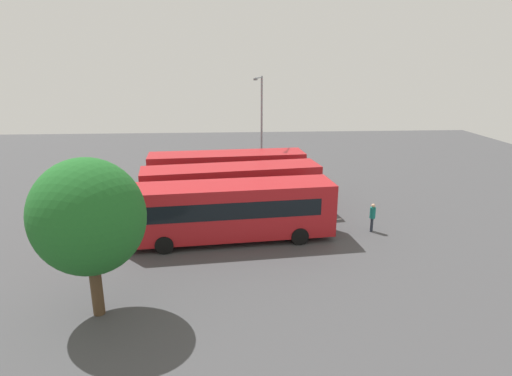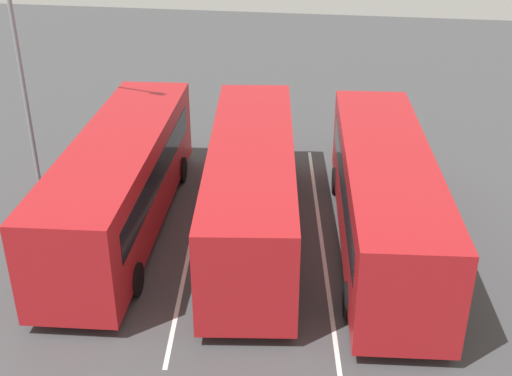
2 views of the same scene
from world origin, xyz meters
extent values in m
plane|color=#424244|center=(0.00, 0.00, 0.00)|extent=(66.66, 66.66, 0.00)
cube|color=#AD191E|center=(-0.22, -3.87, 1.74)|extent=(11.18, 3.55, 2.82)
cube|color=black|center=(5.21, -3.35, 2.49)|extent=(0.33, 2.20, 1.18)
cube|color=black|center=(-0.33, -2.66, 2.07)|extent=(9.19, 0.97, 0.90)
cube|color=black|center=(-0.10, -5.08, 2.07)|extent=(9.19, 0.97, 0.90)
cube|color=black|center=(5.23, -3.34, 2.96)|extent=(0.29, 2.00, 0.32)
cube|color=black|center=(5.24, -3.34, 0.55)|extent=(0.32, 2.29, 0.36)
cylinder|color=black|center=(3.17, -2.35, 0.47)|extent=(0.96, 0.37, 0.94)
cylinder|color=black|center=(3.40, -4.71, 0.47)|extent=(0.96, 0.37, 0.94)
cylinder|color=black|center=(-3.83, -3.03, 0.47)|extent=(0.96, 0.37, 0.94)
cylinder|color=black|center=(-3.60, -5.40, 0.47)|extent=(0.96, 0.37, 0.94)
cube|color=#AD191E|center=(-0.13, 0.14, 1.74)|extent=(11.23, 4.00, 2.82)
cube|color=black|center=(5.27, 0.90, 2.49)|extent=(0.42, 2.19, 1.18)
cube|color=black|center=(-0.30, 1.34, 2.07)|extent=(9.15, 1.36, 0.90)
cube|color=black|center=(0.03, -1.07, 2.07)|extent=(9.15, 1.36, 0.90)
cube|color=black|center=(5.29, 0.90, 2.96)|extent=(0.38, 1.99, 0.32)
cube|color=black|center=(5.30, 0.90, 0.55)|extent=(0.42, 2.29, 0.36)
cylinder|color=black|center=(3.18, 1.80, 0.47)|extent=(0.97, 0.41, 0.94)
cylinder|color=black|center=(3.51, -0.55, 0.47)|extent=(0.97, 0.41, 0.94)
cylinder|color=black|center=(-3.78, 0.83, 0.47)|extent=(0.97, 0.41, 0.94)
cylinder|color=black|center=(-3.45, -1.53, 0.47)|extent=(0.97, 0.41, 0.94)
cube|color=#AD191E|center=(-0.42, 4.21, 1.74)|extent=(11.16, 3.41, 2.82)
cube|color=black|center=(5.02, 4.67, 2.49)|extent=(0.30, 2.20, 1.18)
cube|color=black|center=(-0.52, 5.42, 2.07)|extent=(9.20, 0.86, 0.90)
cube|color=black|center=(-0.32, 3.00, 2.07)|extent=(9.20, 0.86, 0.90)
cube|color=black|center=(5.04, 4.67, 2.96)|extent=(0.27, 2.00, 0.32)
cube|color=black|center=(5.05, 4.67, 0.55)|extent=(0.29, 2.29, 0.36)
cylinder|color=black|center=(2.98, 5.69, 0.47)|extent=(0.96, 0.36, 0.94)
cylinder|color=black|center=(3.18, 3.32, 0.47)|extent=(0.96, 0.36, 0.94)
cylinder|color=black|center=(-4.02, 5.10, 0.47)|extent=(0.96, 0.36, 0.94)
cylinder|color=black|center=(-3.82, 2.73, 0.47)|extent=(0.96, 0.36, 0.94)
cylinder|color=#232833|center=(7.76, -3.25, 0.40)|extent=(0.13, 0.13, 0.81)
cylinder|color=#232833|center=(7.84, -3.11, 0.40)|extent=(0.13, 0.13, 0.81)
cylinder|color=#146B60|center=(7.80, -3.18, 1.13)|extent=(0.44, 0.44, 0.64)
sphere|color=tan|center=(7.80, -3.18, 1.56)|extent=(0.22, 0.22, 0.22)
cylinder|color=gray|center=(2.37, 8.55, 4.15)|extent=(0.16, 0.16, 8.31)
cylinder|color=gray|center=(2.06, 7.43, 8.21)|extent=(0.72, 2.27, 0.10)
cube|color=slate|center=(1.75, 6.31, 8.13)|extent=(0.34, 0.59, 0.14)
cylinder|color=#4C3823|center=(-5.34, -10.62, 1.21)|extent=(0.44, 0.44, 2.41)
ellipsoid|color=#1E6023|center=(-5.34, -10.62, 3.96)|extent=(4.12, 3.71, 4.33)
cube|color=silver|center=(0.00, -2.06, 0.00)|extent=(13.22, 2.00, 0.01)
cube|color=silver|center=(0.00, 2.06, 0.00)|extent=(13.22, 2.00, 0.01)
camera|label=1|loc=(-0.22, -25.16, 9.26)|focal=29.57mm
camera|label=2|loc=(-17.78, -2.85, 10.62)|focal=45.80mm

